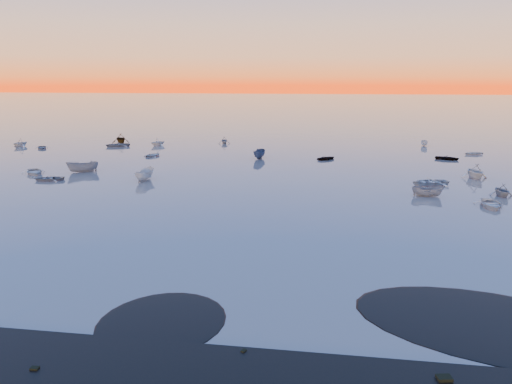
# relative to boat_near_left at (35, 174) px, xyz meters

# --- Properties ---
(ground) EXTENTS (600.00, 600.00, 0.00)m
(ground) POSITION_rel_boat_near_left_xyz_m (30.64, 61.52, 0.00)
(ground) COLOR slate
(ground) RESTS_ON ground
(mud_lobes) EXTENTS (140.00, 6.00, 0.07)m
(mud_lobes) POSITION_rel_boat_near_left_xyz_m (30.64, -39.48, 0.01)
(mud_lobes) COLOR black
(mud_lobes) RESTS_ON ground
(moored_fleet) EXTENTS (124.00, 58.00, 1.20)m
(moored_fleet) POSITION_rel_boat_near_left_xyz_m (30.64, 14.52, 0.00)
(moored_fleet) COLOR #BBBBB7
(moored_fleet) RESTS_ON ground
(boat_near_left) EXTENTS (4.47, 4.13, 1.08)m
(boat_near_left) POSITION_rel_boat_near_left_xyz_m (0.00, 0.00, 0.00)
(boat_near_left) COLOR #BBBBB7
(boat_near_left) RESTS_ON ground
(boat_near_center) EXTENTS (1.67, 3.60, 1.22)m
(boat_near_center) POSITION_rel_boat_near_left_xyz_m (52.62, -5.79, 0.00)
(boat_near_center) COLOR slate
(boat_near_center) RESTS_ON ground
(boat_near_right) EXTENTS (3.46, 1.94, 1.15)m
(boat_near_right) POSITION_rel_boat_near_left_xyz_m (61.13, -4.43, 0.00)
(boat_near_right) COLOR slate
(boat_near_right) RESTS_ON ground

